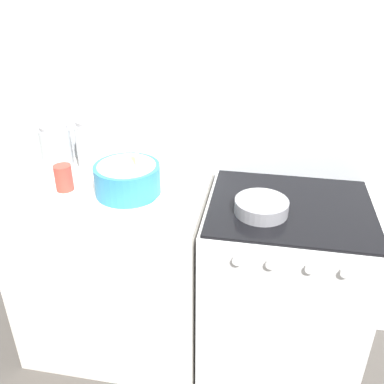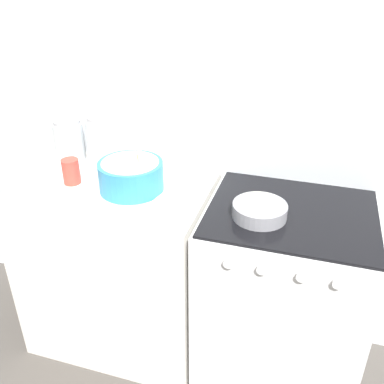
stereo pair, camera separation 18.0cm
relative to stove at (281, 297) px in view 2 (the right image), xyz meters
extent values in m
cube|color=silver|center=(-0.37, 0.32, 0.74)|extent=(4.77, 0.05, 2.40)
cube|color=silver|center=(-0.81, 0.00, 0.00)|extent=(0.88, 0.60, 0.92)
cube|color=silver|center=(0.00, 0.00, -0.01)|extent=(0.71, 0.60, 0.91)
cube|color=black|center=(0.00, 0.00, 0.46)|extent=(0.68, 0.57, 0.01)
cylinder|color=white|center=(-0.20, -0.31, 0.38)|extent=(0.04, 0.02, 0.04)
cylinder|color=white|center=(-0.07, -0.31, 0.38)|extent=(0.04, 0.02, 0.04)
cylinder|color=white|center=(0.07, -0.31, 0.38)|extent=(0.04, 0.02, 0.04)
cylinder|color=white|center=(0.20, -0.31, 0.38)|extent=(0.04, 0.02, 0.04)
cylinder|color=#338CBF|center=(-0.71, -0.01, 0.53)|extent=(0.29, 0.29, 0.13)
cylinder|color=beige|center=(-0.71, -0.01, 0.56)|extent=(0.25, 0.25, 0.07)
cylinder|color=white|center=(-0.66, -0.01, 0.60)|extent=(0.02, 0.02, 0.23)
cylinder|color=gray|center=(-0.12, -0.08, 0.49)|extent=(0.22, 0.22, 0.06)
cylinder|color=beige|center=(-0.12, -0.08, 0.50)|extent=(0.20, 0.20, 0.05)
cylinder|color=silver|center=(-1.14, 0.19, 0.56)|extent=(0.15, 0.15, 0.20)
cylinder|color=silver|center=(-1.14, 0.19, 0.52)|extent=(0.13, 0.13, 0.12)
cylinder|color=#B2B2B7|center=(-1.14, 0.19, 0.67)|extent=(0.13, 0.13, 0.02)
cylinder|color=silver|center=(-0.94, 0.19, 0.58)|extent=(0.17, 0.17, 0.24)
cylinder|color=red|center=(-0.94, 0.19, 0.53)|extent=(0.15, 0.15, 0.14)
cylinder|color=#B2B2B7|center=(-0.94, 0.19, 0.71)|extent=(0.15, 0.15, 0.02)
cylinder|color=#CC3F33|center=(-1.00, -0.04, 0.52)|extent=(0.08, 0.08, 0.12)
cube|color=beige|center=(-0.50, -0.14, 0.47)|extent=(0.23, 0.28, 0.01)
camera|label=1|loc=(-0.13, -1.60, 1.38)|focal=40.00mm
camera|label=2|loc=(0.04, -1.56, 1.38)|focal=40.00mm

